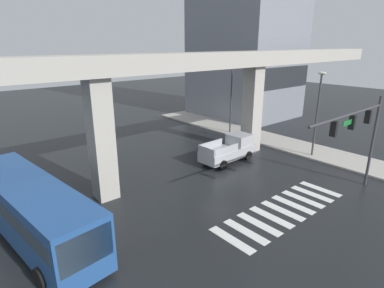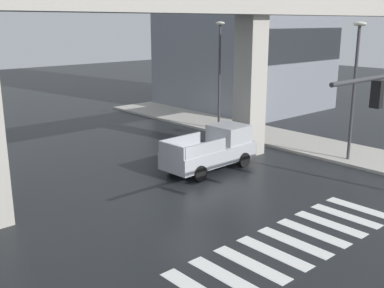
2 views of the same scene
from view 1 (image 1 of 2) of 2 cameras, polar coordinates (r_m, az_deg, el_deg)
name	(u,v)px [view 1 (image 1 of 2)]	position (r m, az deg, el deg)	size (l,w,h in m)	color
ground_plane	(218,182)	(22.44, 4.87, -6.88)	(120.00, 120.00, 0.00)	black
crosswalk_stripes	(282,211)	(19.50, 16.22, -11.62)	(9.35, 2.80, 0.01)	silver
elevated_overpass	(191,72)	(22.68, -0.21, 13.13)	(50.99, 2.23, 8.78)	#ADA89E
sidewalk_east	(284,143)	(31.73, 16.48, 0.11)	(4.00, 36.00, 0.15)	#ADA89E
pickup_truck	(230,149)	(26.09, 7.01, -0.99)	(5.16, 2.21, 2.08)	#A8AAAF
city_bus	(31,207)	(17.52, -27.35, -10.21)	(3.76, 11.02, 2.99)	#234C8C
traffic_signal_mast	(359,128)	(21.26, 28.27, 2.64)	(8.69, 0.32, 6.20)	#38383D
street_lamp_near_corner	(318,105)	(27.92, 22.08, 6.67)	(0.44, 0.70, 7.24)	#38383D
street_lamp_mid_block	(231,92)	(33.44, 7.21, 9.50)	(0.44, 0.70, 7.24)	#38383D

